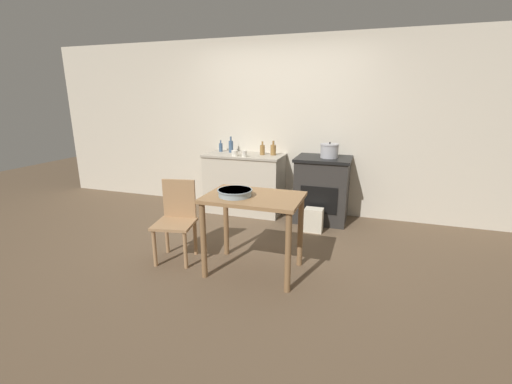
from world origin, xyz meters
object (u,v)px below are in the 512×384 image
bottle_mid_left (273,150)px  bottle_left (231,146)px  stock_pot (329,151)px  cup_center_right (244,154)px  mixing_bowl_large (235,192)px  bottle_far_left (262,150)px  work_table (254,210)px  bottle_center_left (221,147)px  chair (177,218)px  stove (322,189)px  cup_center (235,153)px  flour_sack (314,220)px

bottle_mid_left → bottle_left: bearing=176.2°
stock_pot → cup_center_right: stock_pot is taller
mixing_bowl_large → bottle_far_left: bearing=99.6°
work_table → stock_pot: bearing=73.8°
work_table → bottle_mid_left: bearing=100.1°
bottle_left → bottle_mid_left: bottle_left is taller
bottle_far_left → bottle_center_left: (-0.71, 0.09, -0.01)m
chair → bottle_center_left: bottle_center_left is taller
bottle_far_left → cup_center_right: size_ratio=2.15×
mixing_bowl_large → cup_center_right: 1.67m
stove → stock_pot: stock_pot is taller
bottle_center_left → cup_center: size_ratio=1.95×
work_table → stock_pot: stock_pot is taller
stove → bottle_center_left: size_ratio=5.13×
mixing_bowl_large → bottle_center_left: bottle_center_left is taller
bottle_center_left → cup_center_right: 0.63m
bottle_mid_left → bottle_center_left: bearing=175.7°
bottle_far_left → stock_pot: bearing=-4.3°
work_table → flour_sack: 1.41m
stove → bottle_far_left: size_ratio=4.62×
flour_sack → bottle_center_left: size_ratio=1.77×
bottle_far_left → bottle_left: (-0.53, 0.07, 0.02)m
work_table → cup_center_right: (-0.67, 1.53, 0.28)m
work_table → bottle_mid_left: (-0.32, 1.81, 0.32)m
stock_pot → cup_center_right: bearing=-170.8°
cup_center → cup_center_right: bearing=-11.3°
chair → bottle_center_left: bearing=88.5°
chair → cup_center: 1.60m
stock_pot → bottle_center_left: 1.69m
bottle_left → bottle_center_left: (-0.18, 0.02, -0.03)m
bottle_center_left → cup_center: bearing=-41.5°
cup_center → cup_center_right: size_ratio=0.99×
work_table → bottle_center_left: 2.24m
bottle_center_left → chair: bearing=-80.7°
bottle_mid_left → bottle_center_left: (-0.87, 0.07, -0.01)m
stock_pot → cup_center_right: size_ratio=2.74×
chair → bottle_left: bottle_left is taller
stock_pot → cup_center_right: 1.18m
work_table → stock_pot: size_ratio=3.70×
stove → work_table: bearing=-103.8°
mixing_bowl_large → bottle_far_left: size_ratio=1.70×
work_table → stock_pot: (0.50, 1.71, 0.35)m
stove → bottle_center_left: (-1.61, 0.15, 0.50)m
stock_pot → bottle_far_left: 0.98m
stock_pot → mixing_bowl_large: 1.91m
chair → flour_sack: (1.28, 1.23, -0.30)m
chair → bottle_mid_left: bearing=61.8°
work_table → chair: (-0.88, 0.03, -0.20)m
chair → cup_center: size_ratio=9.39×
bottle_left → cup_center_right: (0.34, -0.33, -0.05)m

